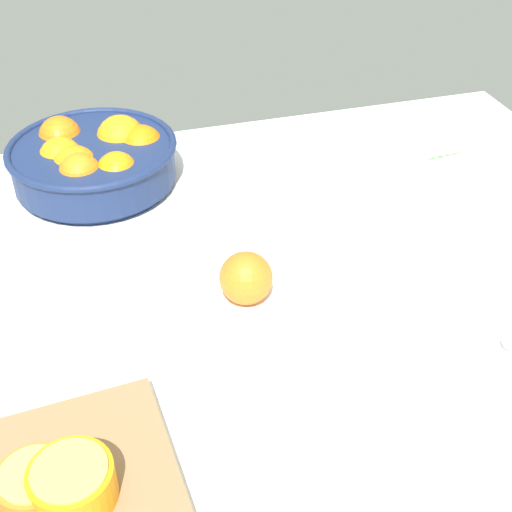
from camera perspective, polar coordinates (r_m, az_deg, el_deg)
name	(u,v)px	position (r cm, az deg, el deg)	size (l,w,h in cm)	color
ground_plane	(267,279)	(100.60, 0.97, -1.97)	(128.51, 94.52, 3.00)	white
fruit_bowl	(95,160)	(120.29, -13.31, 7.82)	(28.57, 28.57, 10.33)	navy
cutting_board	(44,483)	(77.29, -17.29, -17.65)	(26.69, 18.89, 2.08)	olive
orange_half_0	(73,483)	(72.39, -15.07, -17.88)	(8.47, 8.47, 4.54)	orange
orange_half_1	(36,485)	(73.80, -17.92, -17.71)	(7.65, 7.65, 3.74)	orange
loose_orange_1	(246,278)	(92.68, -0.84, -1.85)	(7.37, 7.37, 7.37)	orange
herb_sprig_0	(442,156)	(132.43, 15.32, 8.09)	(7.98, 1.25, 0.85)	#4F8642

